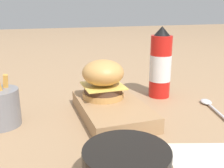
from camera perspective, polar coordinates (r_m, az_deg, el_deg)
name	(u,v)px	position (r m, az deg, el deg)	size (l,w,h in m)	color
ground_plane	(119,111)	(0.72, 1.60, -5.83)	(6.00, 6.00, 0.00)	#9E7A56
serving_board	(112,110)	(0.68, 0.00, -5.62)	(0.26, 0.16, 0.04)	#A37A51
burger	(103,79)	(0.69, -1.95, 1.15)	(0.11, 0.11, 0.10)	tan
ketchup_bottle	(160,65)	(0.82, 10.48, 4.03)	(0.07, 0.07, 0.22)	red
fries_basket	(0,106)	(0.67, -23.27, -4.47)	(0.09, 0.09, 0.15)	slate
side_bowl	(126,166)	(0.43, 3.16, -17.43)	(0.14, 0.14, 0.06)	black
spoon	(210,105)	(0.79, 20.59, -4.39)	(0.19, 0.07, 0.01)	silver
ketchup_puddle	(101,90)	(0.89, -2.33, -1.37)	(0.04, 0.04, 0.00)	#B21E14
parchment_square	(207,161)	(0.53, 19.98, -15.55)	(0.17, 0.17, 0.00)	beige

